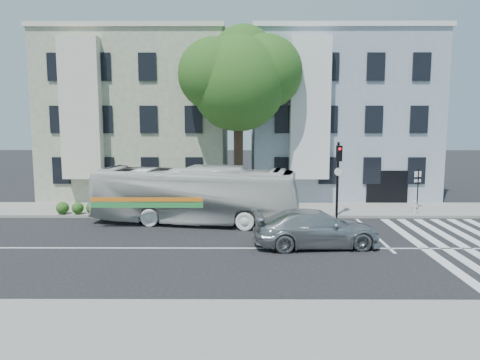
{
  "coord_description": "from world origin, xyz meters",
  "views": [
    {
      "loc": [
        0.24,
        -19.32,
        5.53
      ],
      "look_at": [
        0.12,
        3.98,
        2.4
      ],
      "focal_mm": 35.0,
      "sensor_mm": 36.0,
      "label": 1
    }
  ],
  "objects_px": {
    "bus": "(195,195)",
    "fire_hydrant": "(415,207)",
    "traffic_signal": "(338,170)",
    "sedan": "(316,228)"
  },
  "relations": [
    {
      "from": "bus",
      "to": "fire_hydrant",
      "type": "height_order",
      "value": "bus"
    },
    {
      "from": "traffic_signal",
      "to": "sedan",
      "type": "bearing_deg",
      "value": -121.81
    },
    {
      "from": "sedan",
      "to": "bus",
      "type": "bearing_deg",
      "value": 46.88
    },
    {
      "from": "sedan",
      "to": "traffic_signal",
      "type": "distance_m",
      "value": 6.27
    },
    {
      "from": "bus",
      "to": "traffic_signal",
      "type": "xyz_separation_m",
      "value": [
        7.7,
        1.21,
        1.21
      ]
    },
    {
      "from": "traffic_signal",
      "to": "fire_hydrant",
      "type": "distance_m",
      "value": 5.05
    },
    {
      "from": "bus",
      "to": "fire_hydrant",
      "type": "relative_size",
      "value": 14.41
    },
    {
      "from": "sedan",
      "to": "fire_hydrant",
      "type": "bearing_deg",
      "value": -51.33
    },
    {
      "from": "bus",
      "to": "fire_hydrant",
      "type": "distance_m",
      "value": 12.39
    },
    {
      "from": "traffic_signal",
      "to": "fire_hydrant",
      "type": "relative_size",
      "value": 5.61
    }
  ]
}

